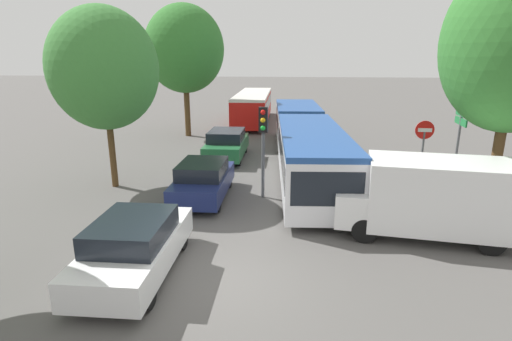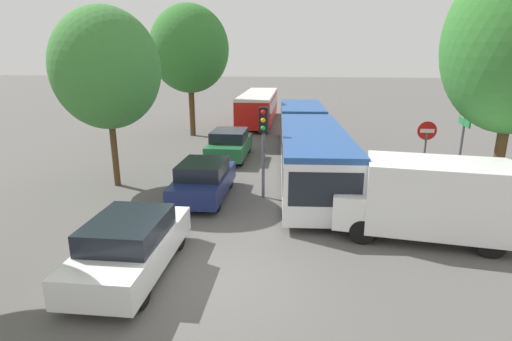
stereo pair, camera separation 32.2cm
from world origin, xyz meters
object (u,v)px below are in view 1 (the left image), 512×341
at_px(queued_car_green, 227,144).
at_px(white_van, 432,196).
at_px(direction_sign_post, 461,123).
at_px(tree_left_far, 184,51).
at_px(city_bus_rear, 253,105).
at_px(queued_car_navy, 203,180).
at_px(articulated_bus, 304,138).
at_px(no_entry_sign, 423,145).
at_px(tree_left_mid, 102,72).
at_px(traffic_light, 263,132).
at_px(queued_car_white, 135,246).

height_order(queued_car_green, white_van, white_van).
relative_size(direction_sign_post, tree_left_far, 0.43).
xyz_separation_m(city_bus_rear, queued_car_navy, (0.21, -18.22, -0.64)).
bearing_deg(articulated_bus, direction_sign_post, 66.10).
distance_m(white_van, no_entry_sign, 4.23).
height_order(direction_sign_post, tree_left_mid, tree_left_mid).
bearing_deg(no_entry_sign, traffic_light, -78.35).
xyz_separation_m(city_bus_rear, tree_left_mid, (-3.84, -17.12, 3.20)).
relative_size(tree_left_mid, tree_left_far, 0.84).
bearing_deg(white_van, tree_left_mid, -10.58).
bearing_deg(direction_sign_post, tree_left_mid, 11.08).
height_order(queued_car_white, direction_sign_post, direction_sign_post).
bearing_deg(tree_left_mid, queued_car_navy, -15.25).
relative_size(queued_car_white, white_van, 0.82).
bearing_deg(traffic_light, queued_car_green, -157.94).
xyz_separation_m(city_bus_rear, traffic_light, (2.40, -17.86, 1.14)).
relative_size(no_entry_sign, tree_left_mid, 0.40).
bearing_deg(direction_sign_post, queued_car_navy, 20.01).
bearing_deg(queued_car_green, no_entry_sign, -119.54).
relative_size(city_bus_rear, tree_left_mid, 1.57).
distance_m(no_entry_sign, direction_sign_post, 2.28).
bearing_deg(queued_car_green, direction_sign_post, -108.92).
height_order(city_bus_rear, traffic_light, traffic_light).
relative_size(articulated_bus, queued_car_white, 3.82).
relative_size(queued_car_white, traffic_light, 1.25).
bearing_deg(queued_car_green, articulated_bus, -105.73).
bearing_deg(no_entry_sign, articulated_bus, -128.24).
xyz_separation_m(no_entry_sign, direction_sign_post, (1.75, 1.29, 0.69)).
bearing_deg(tree_left_mid, direction_sign_post, 7.28).
bearing_deg(articulated_bus, queued_car_navy, -40.52).
xyz_separation_m(queued_car_white, queued_car_green, (0.16, 11.62, 0.02)).
bearing_deg(direction_sign_post, city_bus_rear, -52.68).
height_order(articulated_bus, queued_car_green, articulated_bus).
height_order(white_van, no_entry_sign, no_entry_sign).
bearing_deg(queued_car_navy, no_entry_sign, -80.19).
bearing_deg(city_bus_rear, tree_left_far, 146.56).
bearing_deg(tree_left_mid, queued_car_white, -60.88).
height_order(queued_car_white, white_van, white_van).
bearing_deg(white_van, no_entry_sign, -94.59).
distance_m(traffic_light, tree_left_far, 13.60).
distance_m(tree_left_mid, tree_left_far, 11.06).
bearing_deg(traffic_light, city_bus_rear, -172.94).
distance_m(city_bus_rear, tree_left_far, 8.25).
distance_m(city_bus_rear, no_entry_sign, 18.63).
xyz_separation_m(queued_car_navy, no_entry_sign, (8.19, 1.60, 1.15)).
height_order(queued_car_navy, traffic_light, traffic_light).
relative_size(no_entry_sign, tree_left_far, 0.34).
height_order(articulated_bus, tree_left_far, tree_left_far).
bearing_deg(tree_left_mid, tree_left_far, 89.50).
xyz_separation_m(articulated_bus, direction_sign_post, (6.20, -2.21, 1.19)).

